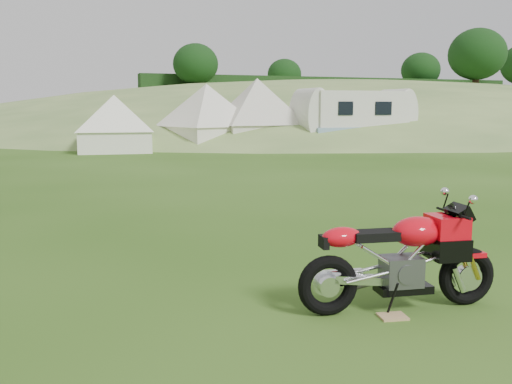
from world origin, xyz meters
name	(u,v)px	position (x,y,z in m)	size (l,w,h in m)	color
ground	(258,287)	(0.00, 0.00, 0.00)	(120.00, 120.00, 0.00)	#264D10
hillside	(341,126)	(24.00, 40.00, 0.00)	(80.00, 64.00, 8.00)	#58773C
hedgerow	(341,126)	(24.00, 40.00, 0.00)	(36.00, 1.20, 8.60)	black
sport_motorcycle	(400,252)	(0.95, -1.08, 0.54)	(1.81, 0.45, 1.08)	red
plywood_board	(393,316)	(0.78, -1.24, 0.01)	(0.24, 0.19, 0.02)	tan
tent_left	(115,122)	(1.08, 18.16, 1.20)	(2.77, 2.77, 2.40)	white
tent_mid	(207,117)	(5.16, 19.02, 1.36)	(3.13, 3.13, 2.72)	silver
tent_right	(257,114)	(7.47, 18.82, 1.44)	(3.32, 3.32, 2.87)	beige
caravan	(353,119)	(11.37, 16.99, 1.26)	(5.38, 2.41, 2.52)	silver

